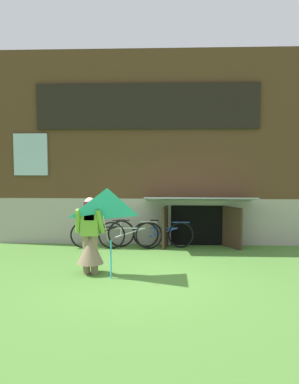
{
  "coord_description": "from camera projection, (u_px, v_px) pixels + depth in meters",
  "views": [
    {
      "loc": [
        0.56,
        -7.66,
        2.28
      ],
      "look_at": [
        0.14,
        1.27,
        1.54
      ],
      "focal_mm": 38.12,
      "sensor_mm": 36.0,
      "label": 1
    }
  ],
  "objects": [
    {
      "name": "bicycle_black",
      "position": [
        103.0,
        234.0,
        10.41
      ],
      "size": [
        1.62,
        0.38,
        0.75
      ],
      "rotation": [
        0.0,
        0.0,
        0.2
      ],
      "color": "black",
      "rests_on": "ground_plane"
    },
    {
      "name": "bicycle_blue",
      "position": [
        163.0,
        234.0,
        10.43
      ],
      "size": [
        1.56,
        0.08,
        0.71
      ],
      "rotation": [
        0.0,
        0.0,
        -0.01
      ],
      "color": "black",
      "rests_on": "ground_plane"
    },
    {
      "name": "kite",
      "position": [
        107.0,
        213.0,
        7.38
      ],
      "size": [
        1.14,
        1.09,
        1.64
      ],
      "color": "#2DB2CC",
      "rests_on": "ground_plane"
    },
    {
      "name": "bicycle_silver",
      "position": [
        130.0,
        235.0,
        10.28
      ],
      "size": [
        1.63,
        0.1,
        0.74
      ],
      "rotation": [
        0.0,
        0.0,
        0.03
      ],
      "color": "black",
      "rests_on": "ground_plane"
    },
    {
      "name": "log_house",
      "position": [
        151.0,
        150.0,
        12.83
      ],
      "size": [
        8.41,
        5.58,
        5.1
      ],
      "color": "#9E998E",
      "rests_on": "ground_plane"
    },
    {
      "name": "ground_plane",
      "position": [
        139.0,
        277.0,
        7.84
      ],
      "size": [
        60.0,
        60.0,
        0.0
      ],
      "primitive_type": "plane",
      "color": "#4C7F33"
    },
    {
      "name": "person",
      "position": [
        90.0,
        242.0,
        8.01
      ],
      "size": [
        0.6,
        0.52,
        1.52
      ],
      "rotation": [
        0.0,
        0.0,
        -0.32
      ],
      "color": "#7F6B51",
      "rests_on": "ground_plane"
    }
  ]
}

